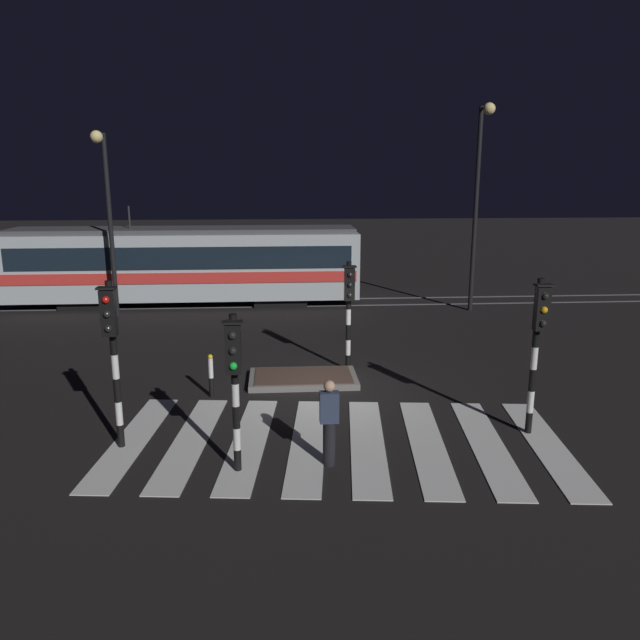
{
  "coord_description": "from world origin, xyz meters",
  "views": [
    {
      "loc": [
        -1.2,
        -14.82,
        5.49
      ],
      "look_at": [
        -0.01,
        2.14,
        1.4
      ],
      "focal_mm": 34.55,
      "sensor_mm": 36.0,
      "label": 1
    }
  ],
  "objects_px": {
    "traffic_light_median_centre": "(349,300)",
    "traffic_light_corner_near_left": "(112,341)",
    "bollard_island_edge": "(211,376)",
    "street_lamp_trackside_left": "(107,202)",
    "traffic_light_kerb_mid_left": "(234,371)",
    "street_lamp_trackside_right": "(479,186)",
    "pedestrian_waiting_at_kerb": "(329,422)",
    "traffic_light_corner_near_right": "(538,334)",
    "tram": "(185,264)"
  },
  "relations": [
    {
      "from": "traffic_light_median_centre",
      "to": "traffic_light_corner_near_left",
      "type": "bearing_deg",
      "value": -137.81
    },
    {
      "from": "traffic_light_median_centre",
      "to": "bollard_island_edge",
      "type": "xyz_separation_m",
      "value": [
        -3.66,
        -1.82,
        -1.49
      ]
    },
    {
      "from": "street_lamp_trackside_left",
      "to": "traffic_light_kerb_mid_left",
      "type": "bearing_deg",
      "value": -67.21
    },
    {
      "from": "street_lamp_trackside_right",
      "to": "pedestrian_waiting_at_kerb",
      "type": "distance_m",
      "value": 15.27
    },
    {
      "from": "traffic_light_median_centre",
      "to": "street_lamp_trackside_left",
      "type": "distance_m",
      "value": 11.09
    },
    {
      "from": "traffic_light_corner_near_right",
      "to": "pedestrian_waiting_at_kerb",
      "type": "bearing_deg",
      "value": -166.32
    },
    {
      "from": "tram",
      "to": "street_lamp_trackside_left",
      "type": "bearing_deg",
      "value": -135.42
    },
    {
      "from": "street_lamp_trackside_right",
      "to": "tram",
      "type": "distance_m",
      "value": 12.32
    },
    {
      "from": "traffic_light_corner_near_right",
      "to": "tram",
      "type": "relative_size",
      "value": 0.23
    },
    {
      "from": "street_lamp_trackside_right",
      "to": "bollard_island_edge",
      "type": "xyz_separation_m",
      "value": [
        -9.53,
        -9.11,
        -4.42
      ]
    },
    {
      "from": "traffic_light_median_centre",
      "to": "street_lamp_trackside_right",
      "type": "height_order",
      "value": "street_lamp_trackside_right"
    },
    {
      "from": "street_lamp_trackside_left",
      "to": "pedestrian_waiting_at_kerb",
      "type": "distance_m",
      "value": 15.07
    },
    {
      "from": "traffic_light_corner_near_left",
      "to": "street_lamp_trackside_right",
      "type": "bearing_deg",
      "value": 47.3
    },
    {
      "from": "traffic_light_corner_near_left",
      "to": "street_lamp_trackside_left",
      "type": "distance_m",
      "value": 12.34
    },
    {
      "from": "pedestrian_waiting_at_kerb",
      "to": "bollard_island_edge",
      "type": "relative_size",
      "value": 1.54
    },
    {
      "from": "traffic_light_kerb_mid_left",
      "to": "street_lamp_trackside_right",
      "type": "distance_m",
      "value": 16.06
    },
    {
      "from": "traffic_light_corner_near_right",
      "to": "street_lamp_trackside_right",
      "type": "height_order",
      "value": "street_lamp_trackside_right"
    },
    {
      "from": "traffic_light_kerb_mid_left",
      "to": "tram",
      "type": "relative_size",
      "value": 0.21
    },
    {
      "from": "tram",
      "to": "traffic_light_corner_near_left",
      "type": "bearing_deg",
      "value": -87.52
    },
    {
      "from": "tram",
      "to": "bollard_island_edge",
      "type": "relative_size",
      "value": 13.19
    },
    {
      "from": "traffic_light_median_centre",
      "to": "traffic_light_kerb_mid_left",
      "type": "height_order",
      "value": "traffic_light_median_centre"
    },
    {
      "from": "street_lamp_trackside_right",
      "to": "traffic_light_median_centre",
      "type": "bearing_deg",
      "value": -128.87
    },
    {
      "from": "traffic_light_kerb_mid_left",
      "to": "bollard_island_edge",
      "type": "relative_size",
      "value": 2.74
    },
    {
      "from": "traffic_light_corner_near_left",
      "to": "pedestrian_waiting_at_kerb",
      "type": "bearing_deg",
      "value": -13.25
    },
    {
      "from": "traffic_light_median_centre",
      "to": "tram",
      "type": "bearing_deg",
      "value": 121.73
    },
    {
      "from": "traffic_light_corner_near_left",
      "to": "tram",
      "type": "height_order",
      "value": "tram"
    },
    {
      "from": "street_lamp_trackside_left",
      "to": "bollard_island_edge",
      "type": "relative_size",
      "value": 6.24
    },
    {
      "from": "street_lamp_trackside_left",
      "to": "street_lamp_trackside_right",
      "type": "height_order",
      "value": "street_lamp_trackside_right"
    },
    {
      "from": "traffic_light_median_centre",
      "to": "traffic_light_corner_near_right",
      "type": "bearing_deg",
      "value": -53.83
    },
    {
      "from": "traffic_light_median_centre",
      "to": "pedestrian_waiting_at_kerb",
      "type": "height_order",
      "value": "traffic_light_median_centre"
    },
    {
      "from": "traffic_light_kerb_mid_left",
      "to": "traffic_light_corner_near_right",
      "type": "bearing_deg",
      "value": 11.87
    },
    {
      "from": "traffic_light_kerb_mid_left",
      "to": "pedestrian_waiting_at_kerb",
      "type": "relative_size",
      "value": 1.78
    },
    {
      "from": "street_lamp_trackside_right",
      "to": "tram",
      "type": "bearing_deg",
      "value": 169.65
    },
    {
      "from": "street_lamp_trackside_left",
      "to": "street_lamp_trackside_right",
      "type": "bearing_deg",
      "value": 0.92
    },
    {
      "from": "street_lamp_trackside_left",
      "to": "tram",
      "type": "xyz_separation_m",
      "value": [
        2.4,
        2.36,
        -2.67
      ]
    },
    {
      "from": "traffic_light_corner_near_left",
      "to": "street_lamp_trackside_left",
      "type": "xyz_separation_m",
      "value": [
        -3.01,
        11.78,
        2.13
      ]
    },
    {
      "from": "street_lamp_trackside_left",
      "to": "traffic_light_median_centre",
      "type": "bearing_deg",
      "value": -40.64
    },
    {
      "from": "traffic_light_corner_near_left",
      "to": "street_lamp_trackside_left",
      "type": "height_order",
      "value": "street_lamp_trackside_left"
    },
    {
      "from": "traffic_light_median_centre",
      "to": "street_lamp_trackside_left",
      "type": "relative_size",
      "value": 0.45
    },
    {
      "from": "traffic_light_corner_near_left",
      "to": "bollard_island_edge",
      "type": "xyz_separation_m",
      "value": [
        1.55,
        2.9,
        -1.73
      ]
    },
    {
      "from": "traffic_light_corner_near_left",
      "to": "tram",
      "type": "xyz_separation_m",
      "value": [
        -0.61,
        14.14,
        -0.54
      ]
    },
    {
      "from": "street_lamp_trackside_right",
      "to": "tram",
      "type": "height_order",
      "value": "street_lamp_trackside_right"
    },
    {
      "from": "traffic_light_corner_near_right",
      "to": "tram",
      "type": "distance_m",
      "value": 16.81
    },
    {
      "from": "bollard_island_edge",
      "to": "street_lamp_trackside_left",
      "type": "bearing_deg",
      "value": 117.21
    },
    {
      "from": "pedestrian_waiting_at_kerb",
      "to": "traffic_light_kerb_mid_left",
      "type": "bearing_deg",
      "value": -172.81
    },
    {
      "from": "tram",
      "to": "bollard_island_edge",
      "type": "height_order",
      "value": "tram"
    },
    {
      "from": "traffic_light_median_centre",
      "to": "tram",
      "type": "distance_m",
      "value": 11.08
    },
    {
      "from": "traffic_light_kerb_mid_left",
      "to": "street_lamp_trackside_left",
      "type": "distance_m",
      "value": 14.29
    },
    {
      "from": "pedestrian_waiting_at_kerb",
      "to": "bollard_island_edge",
      "type": "height_order",
      "value": "pedestrian_waiting_at_kerb"
    },
    {
      "from": "traffic_light_kerb_mid_left",
      "to": "pedestrian_waiting_at_kerb",
      "type": "height_order",
      "value": "traffic_light_kerb_mid_left"
    }
  ]
}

